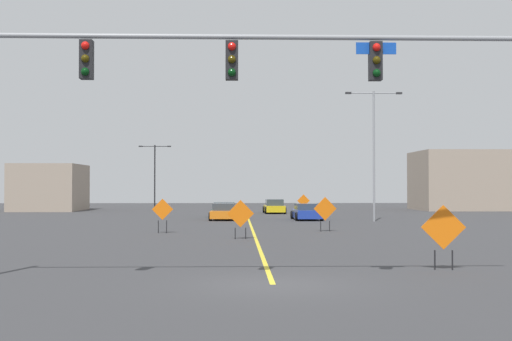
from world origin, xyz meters
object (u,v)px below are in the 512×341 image
Objects in this scene: traffic_signal_assembly at (153,78)px; street_lamp_far_right at (155,170)px; construction_sign_left_shoulder at (240,215)px; car_blue_mid at (307,212)px; car_green_passing at (224,210)px; street_lamp_mid_left at (374,145)px; construction_sign_right_shoulder at (303,202)px; construction_sign_left_lane at (443,230)px; construction_sign_median_far at (325,210)px; car_orange_approaching at (224,212)px; construction_sign_right_lane at (162,211)px; car_yellow_near at (274,207)px.

traffic_signal_assembly is 2.10× the size of street_lamp_far_right.
construction_sign_left_shoulder is 0.45× the size of car_blue_mid.
traffic_signal_assembly reaches higher than car_green_passing.
street_lamp_mid_left is 12.78m from construction_sign_right_shoulder.
construction_sign_median_far is (-1.37, 18.14, -0.02)m from construction_sign_left_lane.
construction_sign_median_far reaches higher than construction_sign_right_shoulder.
construction_sign_left_shoulder is (-6.35, 12.63, -0.07)m from construction_sign_left_lane.
construction_sign_left_shoulder is 23.95m from car_green_passing.
car_blue_mid is at bearing -94.11° from construction_sign_right_shoulder.
car_orange_approaching is at bearing -130.29° from construction_sign_right_shoulder.
car_green_passing is at bearing -69.15° from street_lamp_far_right.
construction_sign_left_shoulder is 19.64m from car_blue_mid.
construction_sign_left_shoulder is at bearing -86.45° from car_orange_approaching.
traffic_signal_assembly is 3.61× the size of car_blue_mid.
construction_sign_left_shoulder is at bearing -45.26° from construction_sign_right_lane.
car_orange_approaching is at bearing 93.55° from construction_sign_left_shoulder.
traffic_signal_assembly is 35.27m from car_orange_approaching.
construction_sign_right_shoulder is (-0.43, 40.24, -0.08)m from construction_sign_left_lane.
street_lamp_mid_left is at bearing -27.41° from car_blue_mid.
street_lamp_mid_left is 4.84× the size of construction_sign_median_far.
traffic_signal_assembly reaches higher than construction_sign_right_lane.
car_blue_mid is at bearing 152.59° from street_lamp_mid_left.
street_lamp_far_right is 61.49m from construction_sign_left_lane.
construction_sign_median_far is at bearing 70.63° from traffic_signal_assembly.
traffic_signal_assembly reaches higher than construction_sign_left_lane.
construction_sign_left_shoulder is 0.97× the size of construction_sign_median_far.
construction_sign_left_shoulder reaches higher than construction_sign_right_lane.
construction_sign_left_shoulder is 6.20m from construction_sign_right_lane.
traffic_signal_assembly is 44.31m from construction_sign_right_shoulder.
car_blue_mid is 13.01m from car_yellow_near.
construction_sign_median_far is (-0.94, -22.11, 0.05)m from construction_sign_right_shoulder.
car_green_passing is (-6.51, 5.01, -0.00)m from car_blue_mid.
traffic_signal_assembly is at bearing -111.39° from street_lamp_mid_left.
construction_sign_median_far is 0.46× the size of car_blue_mid.
car_yellow_near is 13.42m from car_orange_approaching.
street_lamp_far_right reaches higher than car_orange_approaching.
traffic_signal_assembly is at bearing -160.96° from construction_sign_left_lane.
car_blue_mid is 1.09× the size of car_green_passing.
street_lamp_far_right reaches higher than construction_sign_right_lane.
construction_sign_left_lane is 37.32m from car_green_passing.
construction_sign_right_lane is (5.48, -42.19, -3.28)m from street_lamp_far_right.
car_blue_mid is at bearing -61.33° from street_lamp_far_right.
car_green_passing is at bearing -152.55° from construction_sign_right_shoulder.
street_lamp_mid_left reaches higher than car_orange_approaching.
street_lamp_mid_left is at bearing 68.61° from traffic_signal_assembly.
construction_sign_right_lane is 19.77m from car_green_passing.
street_lamp_far_right is 1.72× the size of car_yellow_near.
street_lamp_mid_left is 29.62m from construction_sign_left_lane.
street_lamp_mid_left is 4.98× the size of construction_sign_left_shoulder.
construction_sign_right_lane reaches higher than car_orange_approaching.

